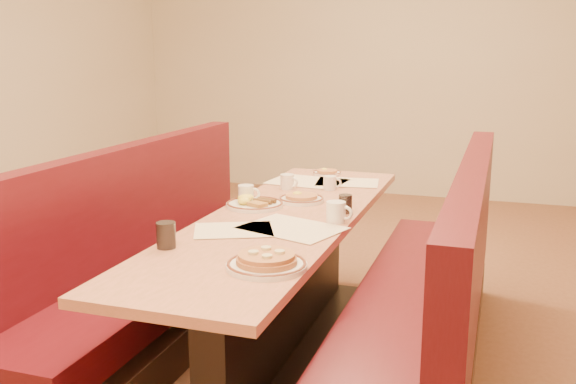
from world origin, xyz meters
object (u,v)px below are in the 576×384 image
(pancake_plate, at_px, (267,262))
(coffee_mug_c, at_px, (330,183))
(coffee_mug_a, at_px, (337,212))
(soda_tumbler_mid, at_px, (345,204))
(booth_left, at_px, (155,274))
(coffee_mug_d, at_px, (288,181))
(booth_right, at_px, (430,308))
(eggs_plate, at_px, (254,203))
(coffee_mug_b, at_px, (247,193))
(diner_table, at_px, (283,287))
(soda_tumbler_near, at_px, (166,235))

(pancake_plate, xyz_separation_m, coffee_mug_c, (-0.13, 1.41, 0.02))
(coffee_mug_a, height_order, soda_tumbler_mid, coffee_mug_a)
(booth_left, bearing_deg, coffee_mug_d, 46.60)
(booth_right, relative_size, soda_tumbler_mid, 26.99)
(eggs_plate, height_order, coffee_mug_a, coffee_mug_a)
(booth_left, xyz_separation_m, coffee_mug_a, (1.02, -0.04, 0.44))
(booth_right, bearing_deg, soda_tumbler_mid, 161.57)
(coffee_mug_b, bearing_deg, booth_right, -24.09)
(eggs_plate, xyz_separation_m, coffee_mug_d, (0.03, 0.47, 0.03))
(eggs_plate, distance_m, coffee_mug_d, 0.47)
(diner_table, xyz_separation_m, booth_right, (0.73, 0.00, -0.01))
(soda_tumbler_near, bearing_deg, coffee_mug_b, 89.77)
(coffee_mug_c, bearing_deg, booth_left, -156.17)
(booth_left, xyz_separation_m, soda_tumbler_near, (0.45, -0.65, 0.44))
(eggs_plate, bearing_deg, coffee_mug_d, 86.76)
(diner_table, xyz_separation_m, pancake_plate, (0.20, -0.76, 0.40))
(booth_left, xyz_separation_m, coffee_mug_d, (0.56, 0.59, 0.43))
(coffee_mug_a, distance_m, soda_tumbler_mid, 0.19)
(booth_right, height_order, coffee_mug_a, booth_right)
(soda_tumbler_near, bearing_deg, booth_right, 32.75)
(pancake_plate, height_order, soda_tumbler_near, soda_tumbler_near)
(booth_right, distance_m, coffee_mug_d, 1.16)
(coffee_mug_a, bearing_deg, coffee_mug_d, 132.70)
(coffee_mug_a, xyz_separation_m, coffee_mug_d, (-0.46, 0.63, -0.01))
(booth_left, distance_m, coffee_mug_b, 0.67)
(booth_left, bearing_deg, soda_tumbler_mid, 8.47)
(booth_left, relative_size, pancake_plate, 8.22)
(booth_left, height_order, coffee_mug_d, booth_left)
(pancake_plate, bearing_deg, diner_table, 104.75)
(coffee_mug_d, bearing_deg, coffee_mug_a, -41.41)
(coffee_mug_d, relative_size, soda_tumbler_near, 1.04)
(pancake_plate, distance_m, coffee_mug_b, 1.08)
(coffee_mug_d, bearing_deg, booth_left, -120.70)
(coffee_mug_a, xyz_separation_m, soda_tumbler_near, (-0.56, -0.61, 0.00))
(soda_tumbler_mid, bearing_deg, booth_right, -18.43)
(booth_right, bearing_deg, coffee_mug_c, 135.44)
(diner_table, xyz_separation_m, coffee_mug_a, (0.28, -0.04, 0.43))
(pancake_plate, height_order, coffee_mug_c, coffee_mug_c)
(booth_left, bearing_deg, diner_table, 0.00)
(coffee_mug_b, xyz_separation_m, coffee_mug_c, (0.35, 0.44, -0.01))
(diner_table, xyz_separation_m, booth_left, (-0.73, 0.00, -0.01))
(booth_left, height_order, coffee_mug_a, booth_left)
(soda_tumbler_mid, bearing_deg, eggs_plate, -176.66)
(diner_table, relative_size, coffee_mug_b, 20.94)
(diner_table, xyz_separation_m, coffee_mug_c, (0.07, 0.65, 0.42))
(booth_left, bearing_deg, coffee_mug_b, 25.16)
(diner_table, bearing_deg, coffee_mug_b, 142.25)
(diner_table, distance_m, soda_tumbler_mid, 0.53)
(coffee_mug_b, xyz_separation_m, coffee_mug_d, (0.10, 0.38, -0.00))
(diner_table, xyz_separation_m, coffee_mug_d, (-0.17, 0.59, 0.42))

